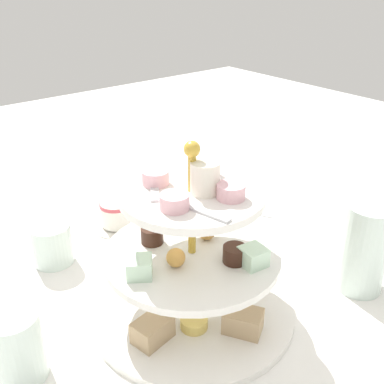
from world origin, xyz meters
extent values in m
plane|color=white|center=(0.00, 0.00, 0.00)|extent=(2.40, 2.40, 0.00)
cylinder|color=white|center=(0.00, 0.00, 0.01)|extent=(0.28, 0.28, 0.01)
cylinder|color=white|center=(0.00, 0.00, 0.09)|extent=(0.23, 0.23, 0.01)
cylinder|color=white|center=(0.00, 0.00, 0.18)|extent=(0.18, 0.18, 0.01)
cylinder|color=gold|center=(0.00, 0.00, 0.12)|extent=(0.01, 0.01, 0.24)
sphere|color=gold|center=(0.00, 0.00, 0.24)|extent=(0.02, 0.02, 0.02)
cube|color=tan|center=(0.08, 0.02, 0.03)|extent=(0.06, 0.05, 0.03)
cube|color=tan|center=(-0.02, 0.08, 0.03)|extent=(0.04, 0.05, 0.03)
cube|color=tan|center=(-0.08, -0.02, 0.03)|extent=(0.06, 0.05, 0.03)
cube|color=tan|center=(0.02, -0.08, 0.03)|extent=(0.04, 0.05, 0.03)
cylinder|color=#E5C660|center=(0.04, -0.03, 0.02)|extent=(0.04, 0.04, 0.01)
cylinder|color=#381E14|center=(0.05, 0.03, 0.11)|extent=(0.03, 0.03, 0.02)
cylinder|color=#381E14|center=(-0.05, -0.03, 0.11)|extent=(0.03, 0.03, 0.02)
cube|color=silver|center=(0.07, 0.04, 0.11)|extent=(0.03, 0.03, 0.02)
cube|color=silver|center=(-0.07, 0.04, 0.11)|extent=(0.04, 0.04, 0.02)
cube|color=silver|center=(0.00, -0.08, 0.11)|extent=(0.04, 0.04, 0.02)
sphere|color=gold|center=(-0.01, 0.04, 0.11)|extent=(0.02, 0.02, 0.02)
sphere|color=gold|center=(0.01, -0.04, 0.11)|extent=(0.02, 0.02, 0.02)
cylinder|color=#F2B7C1|center=(-0.04, -0.02, 0.20)|extent=(0.03, 0.03, 0.02)
cylinder|color=#F2B7C1|center=(0.02, -0.04, 0.20)|extent=(0.03, 0.03, 0.02)
cylinder|color=#F2B7C1|center=(0.04, 0.02, 0.20)|extent=(0.03, 0.03, 0.02)
cylinder|color=#F2B7C1|center=(-0.02, 0.04, 0.20)|extent=(0.03, 0.03, 0.02)
cylinder|color=white|center=(0.01, 0.01, 0.21)|extent=(0.04, 0.04, 0.04)
cube|color=silver|center=(-0.04, -0.03, 0.19)|extent=(0.08, 0.06, 0.00)
cube|color=silver|center=(0.04, -0.03, 0.19)|extent=(0.09, 0.03, 0.00)
cylinder|color=silver|center=(0.12, 0.23, 0.07)|extent=(0.07, 0.07, 0.14)
cylinder|color=silver|center=(-0.23, -0.10, 0.03)|extent=(0.06, 0.06, 0.07)
cylinder|color=white|center=(-0.26, 0.04, 0.00)|extent=(0.09, 0.09, 0.01)
cylinder|color=white|center=(-0.26, 0.04, 0.03)|extent=(0.06, 0.06, 0.04)
cylinder|color=#D14C56|center=(-0.26, 0.04, 0.05)|extent=(0.06, 0.06, 0.01)
cube|color=silver|center=(-0.18, 0.25, 0.00)|extent=(0.15, 0.10, 0.00)
cylinder|color=silver|center=(-0.04, -0.22, 0.04)|extent=(0.06, 0.06, 0.09)
camera|label=1|loc=(0.39, -0.32, 0.44)|focal=43.09mm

